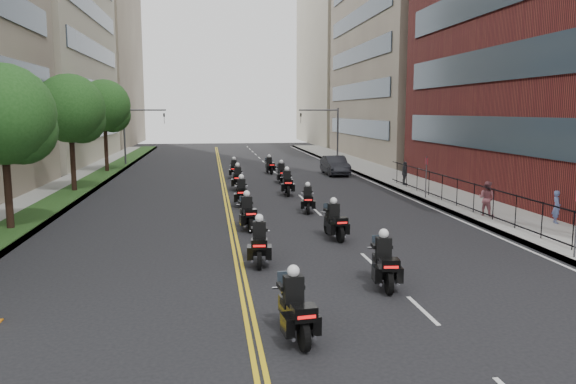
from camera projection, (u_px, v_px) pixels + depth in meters
name	position (u px, v px, depth m)	size (l,w,h in m)	color
ground	(305.00, 316.00, 14.65)	(160.00, 160.00, 0.00)	black
sidewalk_right	(410.00, 184.00, 40.78)	(4.00, 90.00, 0.15)	gray
sidewalk_left	(66.00, 190.00, 37.50)	(4.00, 90.00, 0.15)	gray
grass_strip	(78.00, 188.00, 37.59)	(2.00, 90.00, 0.04)	#223E16
building_right_tan	(423.00, 23.00, 62.49)	(15.11, 28.00, 30.00)	#7A6959
building_right_far	(355.00, 64.00, 92.18)	(15.00, 28.00, 26.00)	#A69D86
building_left_far	(79.00, 60.00, 86.22)	(16.00, 28.00, 26.00)	#7A6959
iron_fence	(483.00, 201.00, 27.79)	(0.05, 28.00, 1.50)	black
street_trees	(49.00, 114.00, 30.64)	(4.40, 38.40, 7.98)	#311C15
traffic_signal_right	(328.00, 127.00, 56.59)	(4.09, 0.20, 5.60)	#3F3F44
traffic_signal_left	(134.00, 128.00, 53.98)	(4.09, 0.20, 5.60)	#3F3F44
motorcycle_0	(295.00, 310.00, 13.15)	(0.69, 2.36, 1.75)	black
motorcycle_1	(384.00, 264.00, 17.04)	(0.67, 2.40, 1.77)	black
motorcycle_2	(259.00, 244.00, 19.60)	(0.65, 2.37, 1.75)	black
motorcycle_3	(334.00, 223.00, 23.44)	(0.67, 2.36, 1.74)	black
motorcycle_4	(247.00, 214.00, 25.30)	(0.67, 2.39, 1.76)	black
motorcycle_5	(308.00, 200.00, 29.60)	(0.66, 2.17, 1.60)	black
motorcycle_6	(241.00, 193.00, 31.60)	(0.58, 2.42, 1.79)	black
motorcycle_7	(287.00, 184.00, 35.67)	(0.60, 2.46, 1.81)	black
motorcycle_8	(238.00, 179.00, 38.03)	(0.59, 2.50, 1.84)	black
motorcycle_9	(282.00, 174.00, 41.44)	(0.54, 2.37, 1.75)	black
motorcycle_10	(234.00, 170.00, 44.58)	(0.55, 2.30, 1.70)	black
motorcycle_11	(270.00, 166.00, 47.96)	(0.66, 2.20, 1.63)	black
parked_sedan	(335.00, 165.00, 47.01)	(1.67, 4.78, 1.58)	black
pedestrian_a	(557.00, 207.00, 25.99)	(0.55, 0.36, 1.52)	#54649A
pedestrian_b	(487.00, 198.00, 27.84)	(0.84, 0.65, 1.73)	#965159
pedestrian_c	(405.00, 173.00, 39.50)	(0.96, 0.40, 1.64)	#393940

